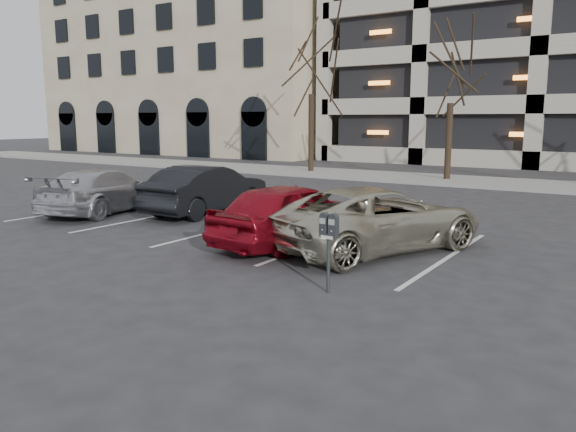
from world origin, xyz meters
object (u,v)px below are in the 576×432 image
tree_b (453,54)px  tree_a (312,44)px  car_dark (207,189)px  suv_silver (377,219)px  car_silver (104,191)px  parking_meter (329,233)px  car_red (291,213)px

tree_b → tree_a: bearing=180.0°
car_dark → suv_silver: bearing=162.9°
car_dark → car_silver: size_ratio=0.95×
tree_a → suv_silver: tree_a is taller
tree_a → tree_b: size_ratio=1.16×
tree_a → parking_meter: 20.65m
tree_b → parking_meter: 17.88m
car_dark → car_silver: bearing=28.9°
parking_meter → car_red: (-2.39, 2.59, -0.27)m
tree_b → car_red: size_ratio=1.86×
car_red → car_dark: car_dark is taller
car_dark → car_red: bearing=151.4°
tree_b → suv_silver: (2.93, -13.85, -4.78)m
tree_b → car_red: bearing=-85.5°
parking_meter → tree_b: bearing=106.1°
suv_silver → car_red: car_red is taller
tree_b → car_silver: size_ratio=1.70×
tree_a → car_dark: (3.81, -12.22, -5.62)m
tree_a → car_silver: tree_a is taller
tree_a → suv_silver: bearing=-54.4°
car_silver → suv_silver: bearing=166.3°
tree_b → parking_meter: (3.52, -16.95, -4.49)m
tree_b → car_dark: 13.50m
parking_meter → car_dark: 8.21m
car_red → car_silver: bearing=0.4°
tree_a → tree_b: 7.05m
car_silver → tree_a: bearing=-98.2°
parking_meter → car_silver: (-9.30, 3.16, -0.31)m
tree_a → car_dark: size_ratio=2.06×
tree_a → tree_b: tree_a is taller
tree_a → suv_silver: 17.95m
car_red → car_dark: (-4.31, 2.14, 0.01)m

